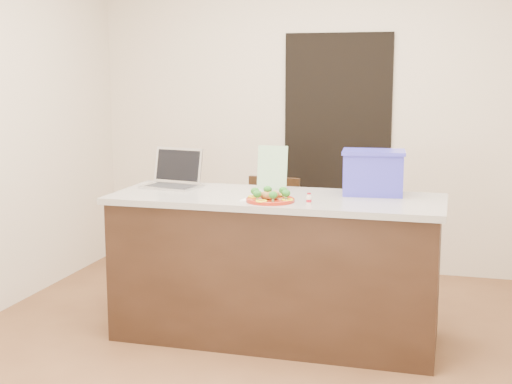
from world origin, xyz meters
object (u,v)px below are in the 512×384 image
(island, at_px, (276,267))
(chair, at_px, (271,231))
(napkin, at_px, (257,200))
(blue_box, at_px, (373,172))
(yogurt_bottle, at_px, (309,200))
(plate, at_px, (270,200))
(laptop, at_px, (175,176))

(island, relative_size, chair, 2.28)
(island, distance_m, napkin, 0.50)
(blue_box, bearing_deg, yogurt_bottle, -131.54)
(island, relative_size, napkin, 12.52)
(blue_box, distance_m, chair, 1.13)
(napkin, distance_m, blue_box, 0.77)
(island, height_order, chair, island)
(plate, relative_size, laptop, 0.73)
(island, bearing_deg, yogurt_bottle, -41.72)
(yogurt_bottle, distance_m, chair, 1.21)
(island, bearing_deg, chair, 106.54)
(napkin, distance_m, laptop, 0.76)
(yogurt_bottle, relative_size, laptop, 0.17)
(island, xyz_separation_m, napkin, (-0.07, -0.18, 0.46))
(napkin, xyz_separation_m, blue_box, (0.64, 0.40, 0.14))
(napkin, bearing_deg, blue_box, 31.66)
(napkin, bearing_deg, plate, -13.12)
(island, xyz_separation_m, yogurt_bottle, (0.25, -0.23, 0.49))
(plate, distance_m, blue_box, 0.71)
(laptop, bearing_deg, chair, 60.27)
(plate, relative_size, chair, 0.32)
(plate, height_order, laptop, laptop)
(yogurt_bottle, height_order, chair, yogurt_bottle)
(island, height_order, laptop, laptop)
(island, distance_m, blue_box, 0.86)
(island, distance_m, plate, 0.51)
(laptop, relative_size, chair, 0.44)
(plate, distance_m, yogurt_bottle, 0.24)
(laptop, xyz_separation_m, chair, (0.51, 0.62, -0.48))
(napkin, height_order, yogurt_bottle, yogurt_bottle)
(yogurt_bottle, xyz_separation_m, laptop, (-1.00, 0.40, 0.04))
(plate, bearing_deg, yogurt_bottle, -5.75)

